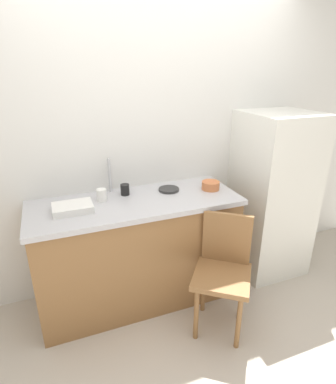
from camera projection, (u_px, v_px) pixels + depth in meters
name	position (u px, v px, depth m)	size (l,w,h in m)	color
ground_plane	(201.00, 342.00, 2.32)	(8.00, 8.00, 0.00)	#BCB2A3
back_wall	(154.00, 135.00, 2.68)	(4.80, 0.10, 2.66)	silver
cabinet_base	(138.00, 253.00, 2.62)	(1.59, 0.60, 0.88)	olive
countertop	(136.00, 202.00, 2.45)	(1.63, 0.64, 0.04)	#B7B7BC
faucet	(110.00, 175.00, 2.55)	(0.02, 0.02, 0.28)	#B7B7BC
refrigerator	(272.00, 195.00, 2.94)	(0.61, 0.60, 1.52)	silver
chair	(223.00, 269.00, 2.32)	(0.56, 0.56, 0.89)	olive
dish_tray	(73.00, 208.00, 2.25)	(0.28, 0.20, 0.05)	white
terracotta_bowl	(211.00, 185.00, 2.64)	(0.15, 0.15, 0.07)	#C67042
hotplate	(169.00, 189.00, 2.62)	(0.17, 0.17, 0.02)	#2D2D2D
cup_white	(102.00, 195.00, 2.41)	(0.07, 0.07, 0.09)	white
cup_black	(125.00, 190.00, 2.53)	(0.07, 0.07, 0.09)	black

